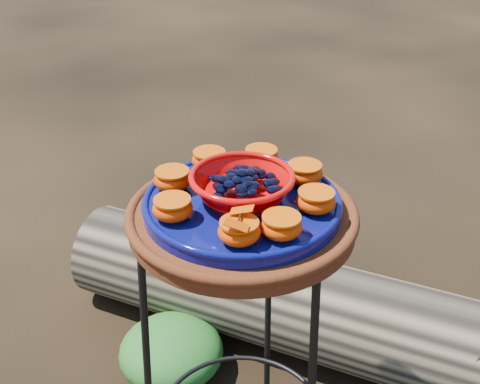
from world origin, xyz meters
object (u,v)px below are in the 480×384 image
(plant_stand, at_px, (242,358))
(driftwood_log, at_px, (320,311))
(cobalt_plate, at_px, (242,205))
(red_bowl, at_px, (242,187))
(terracotta_saucer, at_px, (242,218))

(plant_stand, xyz_separation_m, driftwood_log, (0.09, 0.44, -0.20))
(cobalt_plate, bearing_deg, driftwood_log, 77.90)
(plant_stand, height_order, driftwood_log, plant_stand)
(plant_stand, bearing_deg, driftwood_log, 77.90)
(plant_stand, relative_size, cobalt_plate, 1.89)
(red_bowl, relative_size, driftwood_log, 0.12)
(red_bowl, height_order, driftwood_log, red_bowl)
(terracotta_saucer, relative_size, driftwood_log, 0.28)
(terracotta_saucer, distance_m, driftwood_log, 0.73)
(cobalt_plate, bearing_deg, terracotta_saucer, 0.00)
(plant_stand, xyz_separation_m, red_bowl, (0.00, 0.00, 0.44))
(cobalt_plate, distance_m, driftwood_log, 0.75)
(driftwood_log, bearing_deg, cobalt_plate, -102.10)
(cobalt_plate, relative_size, red_bowl, 2.00)
(plant_stand, height_order, cobalt_plate, cobalt_plate)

